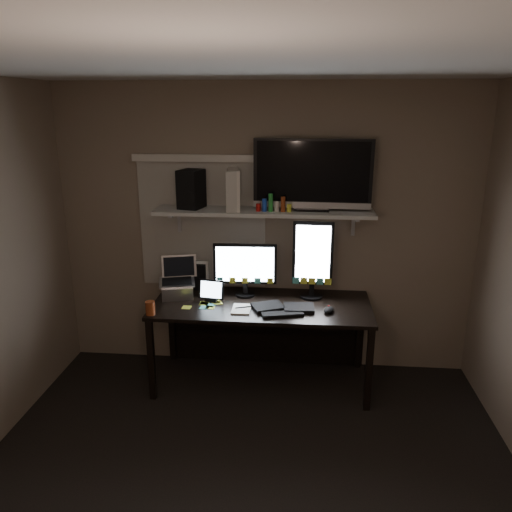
# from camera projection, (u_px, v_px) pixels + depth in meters

# --- Properties ---
(floor) EXTENTS (3.60, 3.60, 0.00)m
(floor) POSITION_uv_depth(u_px,v_px,m) (242.00, 507.00, 2.99)
(floor) COLOR black
(floor) RESTS_ON ground
(ceiling) EXTENTS (3.60, 3.60, 0.00)m
(ceiling) POSITION_uv_depth(u_px,v_px,m) (238.00, 61.00, 2.26)
(ceiling) COLOR silver
(ceiling) RESTS_ON back_wall
(back_wall) EXTENTS (3.60, 0.00, 3.60)m
(back_wall) POSITION_uv_depth(u_px,v_px,m) (265.00, 232.00, 4.34)
(back_wall) COLOR #756654
(back_wall) RESTS_ON floor
(window_blinds) EXTENTS (1.10, 0.02, 1.10)m
(window_blinds) POSITION_uv_depth(u_px,v_px,m) (202.00, 225.00, 4.35)
(window_blinds) COLOR #B1AB9F
(window_blinds) RESTS_ON back_wall
(desk) EXTENTS (1.80, 0.75, 0.73)m
(desk) POSITION_uv_depth(u_px,v_px,m) (263.00, 317.00, 4.30)
(desk) COLOR black
(desk) RESTS_ON floor
(wall_shelf) EXTENTS (1.80, 0.35, 0.03)m
(wall_shelf) POSITION_uv_depth(u_px,v_px,m) (264.00, 212.00, 4.11)
(wall_shelf) COLOR #B9B9B4
(wall_shelf) RESTS_ON back_wall
(monitor_landscape) EXTENTS (0.54, 0.08, 0.47)m
(monitor_landscape) POSITION_uv_depth(u_px,v_px,m) (245.00, 270.00, 4.24)
(monitor_landscape) COLOR black
(monitor_landscape) RESTS_ON desk
(monitor_portrait) EXTENTS (0.34, 0.07, 0.67)m
(monitor_portrait) POSITION_uv_depth(u_px,v_px,m) (313.00, 260.00, 4.17)
(monitor_portrait) COLOR black
(monitor_portrait) RESTS_ON desk
(keyboard) EXTENTS (0.53, 0.31, 0.03)m
(keyboard) POSITION_uv_depth(u_px,v_px,m) (283.00, 307.00, 4.01)
(keyboard) COLOR black
(keyboard) RESTS_ON desk
(mouse) EXTENTS (0.11, 0.13, 0.04)m
(mouse) POSITION_uv_depth(u_px,v_px,m) (329.00, 310.00, 3.95)
(mouse) COLOR black
(mouse) RESTS_ON desk
(notepad) EXTENTS (0.15, 0.21, 0.01)m
(notepad) POSITION_uv_depth(u_px,v_px,m) (241.00, 309.00, 4.00)
(notepad) COLOR white
(notepad) RESTS_ON desk
(tablet) EXTENTS (0.23, 0.12, 0.19)m
(tablet) POSITION_uv_depth(u_px,v_px,m) (211.00, 290.00, 4.16)
(tablet) COLOR black
(tablet) RESTS_ON desk
(file_sorter) EXTENTS (0.21, 0.11, 0.25)m
(file_sorter) POSITION_uv_depth(u_px,v_px,m) (195.00, 275.00, 4.43)
(file_sorter) COLOR black
(file_sorter) RESTS_ON desk
(laptop) EXTENTS (0.35, 0.31, 0.33)m
(laptop) POSITION_uv_depth(u_px,v_px,m) (177.00, 279.00, 4.22)
(laptop) COLOR #ADADB2
(laptop) RESTS_ON desk
(cup) EXTENTS (0.08, 0.08, 0.11)m
(cup) POSITION_uv_depth(u_px,v_px,m) (150.00, 308.00, 3.90)
(cup) COLOR maroon
(cup) RESTS_ON desk
(sticky_notes) EXTENTS (0.31, 0.23, 0.00)m
(sticky_notes) POSITION_uv_depth(u_px,v_px,m) (201.00, 304.00, 4.11)
(sticky_notes) COLOR #D7DD3C
(sticky_notes) RESTS_ON desk
(tv) EXTENTS (0.96, 0.21, 0.57)m
(tv) POSITION_uv_depth(u_px,v_px,m) (313.00, 175.00, 4.02)
(tv) COLOR black
(tv) RESTS_ON wall_shelf
(game_console) EXTENTS (0.14, 0.29, 0.33)m
(game_console) POSITION_uv_depth(u_px,v_px,m) (234.00, 190.00, 4.07)
(game_console) COLOR beige
(game_console) RESTS_ON wall_shelf
(speaker) EXTENTS (0.22, 0.25, 0.32)m
(speaker) POSITION_uv_depth(u_px,v_px,m) (191.00, 189.00, 4.13)
(speaker) COLOR black
(speaker) RESTS_ON wall_shelf
(bottles) EXTENTS (0.23, 0.08, 0.15)m
(bottles) POSITION_uv_depth(u_px,v_px,m) (274.00, 203.00, 4.01)
(bottles) COLOR #A50F0C
(bottles) RESTS_ON wall_shelf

